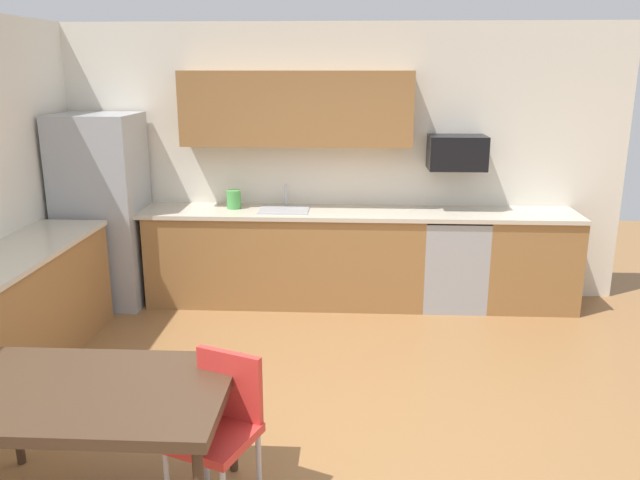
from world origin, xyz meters
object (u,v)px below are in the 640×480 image
(oven_range, at_px, (452,260))
(kettle, at_px, (234,200))
(dining_table, at_px, (90,398))
(chair_near_table, at_px, (219,421))
(microwave, at_px, (457,153))
(refrigerator, at_px, (103,211))

(oven_range, bearing_deg, kettle, 178.66)
(dining_table, xyz_separation_m, chair_near_table, (0.64, 0.09, -0.16))
(oven_range, distance_m, microwave, 1.05)
(microwave, height_order, kettle, microwave)
(refrigerator, height_order, kettle, refrigerator)
(oven_range, height_order, microwave, microwave)
(dining_table, relative_size, chair_near_table, 1.65)
(dining_table, xyz_separation_m, kettle, (0.15, 3.22, 0.35))
(chair_near_table, height_order, kettle, kettle)
(microwave, distance_m, dining_table, 4.09)
(microwave, bearing_deg, oven_range, -90.00)
(microwave, relative_size, kettle, 2.70)
(chair_near_table, bearing_deg, oven_range, 61.71)
(dining_table, height_order, chair_near_table, chair_near_table)
(oven_range, bearing_deg, chair_near_table, -118.29)
(dining_table, relative_size, kettle, 7.00)
(microwave, bearing_deg, chair_near_table, -117.54)
(oven_range, xyz_separation_m, microwave, (0.00, 0.10, 1.04))
(microwave, xyz_separation_m, kettle, (-2.15, -0.05, -0.48))
(microwave, bearing_deg, refrigerator, -176.98)
(microwave, bearing_deg, dining_table, -125.06)
(chair_near_table, bearing_deg, refrigerator, 120.17)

